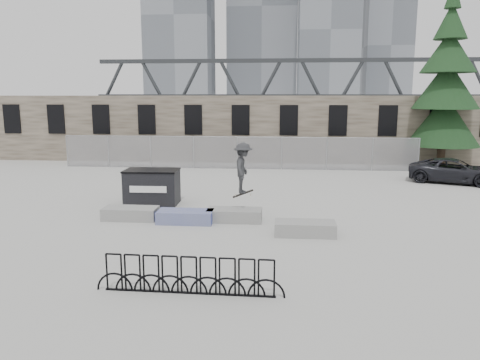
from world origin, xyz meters
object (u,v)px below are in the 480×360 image
object	(u,v)px
planter_center_left	(185,216)
planter_offset	(305,228)
planter_center_right	(234,214)
skateboarder	(243,168)
planter_far_left	(131,213)
suv	(455,171)
dumpster	(152,187)
bike_rack	(189,276)
spruce_tree	(446,89)

from	to	relation	value
planter_center_left	planter_offset	bearing A→B (deg)	-15.04
planter_center_right	skateboarder	world-z (taller)	skateboarder
planter_far_left	suv	size ratio (longest dim) A/B	0.44
dumpster	bike_rack	world-z (taller)	dumpster
planter_center_right	suv	bearing A→B (deg)	38.45
planter_far_left	planter_center_right	xyz separation A→B (m)	(3.88, 0.10, 0.00)
planter_offset	skateboarder	xyz separation A→B (m)	(-2.21, 1.81, 1.69)
planter_far_left	skateboarder	distance (m)	4.52
planter_offset	skateboarder	world-z (taller)	skateboarder
suv	planter_far_left	bearing A→B (deg)	141.80
planter_offset	planter_center_left	bearing A→B (deg)	164.96
spruce_tree	planter_offset	bearing A→B (deg)	-121.02
planter_far_left	spruce_tree	xyz separation A→B (m)	(15.74, 14.14, 4.69)
planter_far_left	suv	bearing A→B (deg)	30.56
dumpster	bike_rack	bearing A→B (deg)	-70.81
planter_center_left	spruce_tree	xyz separation A→B (m)	(13.61, 14.42, 4.69)
planter_center_right	spruce_tree	xyz separation A→B (m)	(11.86, 14.04, 4.69)
planter_center_left	planter_offset	world-z (taller)	same
bike_rack	spruce_tree	size ratio (longest dim) A/B	0.39
planter_far_left	dumpster	size ratio (longest dim) A/B	0.88
planter_far_left	planter_center_left	xyz separation A→B (m)	(2.13, -0.29, 0.00)
planter_center_left	planter_center_right	bearing A→B (deg)	12.37
skateboarder	dumpster	bearing A→B (deg)	63.49
spruce_tree	dumpster	bearing A→B (deg)	-143.33
bike_rack	suv	distance (m)	18.73
dumpster	bike_rack	xyz separation A→B (m)	(3.32, -8.86, -0.31)
planter_center_right	bike_rack	distance (m)	6.46
planter_far_left	spruce_tree	world-z (taller)	spruce_tree
spruce_tree	skateboarder	world-z (taller)	spruce_tree
dumpster	spruce_tree	size ratio (longest dim) A/B	0.20
planter_far_left	planter_center_right	bearing A→B (deg)	1.46
planter_center_right	dumpster	world-z (taller)	dumpster
bike_rack	spruce_tree	xyz separation A→B (m)	(12.28, 20.48, 4.50)
planter_far_left	spruce_tree	distance (m)	21.67
planter_offset	bike_rack	distance (m)	5.72
planter_far_left	planter_center_left	distance (m)	2.15
dumpster	planter_center_right	bearing A→B (deg)	-34.27
dumpster	spruce_tree	xyz separation A→B (m)	(15.60, 11.62, 4.20)
planter_far_left	planter_center_right	size ratio (longest dim) A/B	1.00
planter_offset	dumpster	xyz separation A→B (m)	(-6.24, 3.95, 0.50)
planter_offset	suv	size ratio (longest dim) A/B	0.44
planter_offset	spruce_tree	world-z (taller)	spruce_tree
planter_center_left	planter_center_right	size ratio (longest dim) A/B	1.00
planter_offset	dumpster	size ratio (longest dim) A/B	0.88
spruce_tree	suv	distance (m)	7.05
planter_center_left	planter_center_right	distance (m)	1.79
spruce_tree	suv	size ratio (longest dim) A/B	2.54
planter_center_right	planter_far_left	bearing A→B (deg)	-178.54
planter_offset	bike_rack	size ratio (longest dim) A/B	0.45
planter_center_right	planter_offset	size ratio (longest dim) A/B	1.00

